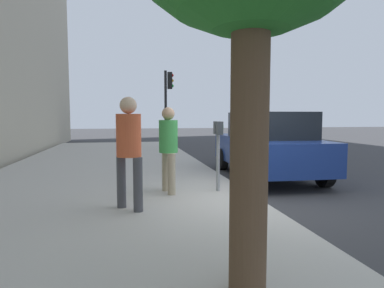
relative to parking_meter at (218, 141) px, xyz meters
The scene contains 7 objects.
ground_plane 1.44m from the parking_meter, 136.92° to the right, with size 80.00×80.00×0.00m, color #38383A.
sidewalk_slab 2.73m from the parking_meter, 104.28° to the left, with size 28.00×6.00×0.15m, color #B7B2A8.
parking_meter is the anchor object (origin of this frame).
pedestrian_at_meter 1.00m from the parking_meter, 88.38° to the left, with size 0.51×0.37×1.69m.
pedestrian_bystander 2.05m from the parking_meter, 120.47° to the left, with size 0.45×0.41×1.82m.
parked_sedan_near 2.76m from the parking_meter, 44.42° to the right, with size 4.46×2.08×1.77m.
traffic_signal 9.10m from the parking_meter, ahead, with size 0.24×0.44×3.60m.
Camera 1 is at (-5.85, 2.36, 1.66)m, focal length 31.22 mm.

